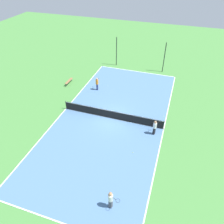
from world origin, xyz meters
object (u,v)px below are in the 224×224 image
at_px(player_far_white, 111,199).
at_px(fence_post_back_right, 164,58).
at_px(tennis_net, 112,114).
at_px(tennis_ball_left_sideline, 133,152).
at_px(tennis_ball_far_baseline, 163,116).
at_px(player_center_orange, 97,83).
at_px(bench, 69,81).
at_px(player_near_white, 155,127).
at_px(fence_post_back_left, 116,52).
at_px(tennis_ball_right_alley, 108,86).

xyz_separation_m(player_far_white, fence_post_back_right, (0.50, 23.36, 1.21)).
xyz_separation_m(tennis_net, tennis_ball_left_sideline, (3.48, -4.26, -0.52)).
bearing_deg(tennis_ball_left_sideline, player_far_white, -92.64).
bearing_deg(tennis_ball_left_sideline, tennis_ball_far_baseline, 73.15).
distance_m(tennis_ball_far_baseline, tennis_ball_left_sideline, 6.71).
height_order(player_far_white, player_center_orange, player_far_white).
xyz_separation_m(bench, tennis_ball_left_sideline, (11.69, -9.79, -0.34)).
bearing_deg(player_center_orange, bench, 75.45).
distance_m(tennis_net, fence_post_back_right, 13.99).
height_order(player_far_white, tennis_ball_left_sideline, player_far_white).
height_order(tennis_net, player_center_orange, player_center_orange).
distance_m(player_near_white, tennis_ball_far_baseline, 3.42).
bearing_deg(player_near_white, tennis_ball_far_baseline, 10.03).
height_order(tennis_net, player_near_white, player_near_white).
bearing_deg(fence_post_back_left, tennis_ball_far_baseline, -50.81).
relative_size(tennis_ball_left_sideline, fence_post_back_right, 0.01).
height_order(player_center_orange, tennis_ball_far_baseline, player_center_orange).
bearing_deg(tennis_ball_right_alley, player_near_white, -44.91).
xyz_separation_m(player_near_white, tennis_ball_far_baseline, (0.54, 3.24, -0.95)).
distance_m(tennis_net, player_near_white, 5.02).
bearing_deg(player_near_white, fence_post_back_left, 50.28).
bearing_deg(player_far_white, tennis_ball_left_sideline, 101.82).
relative_size(tennis_ball_far_baseline, fence_post_back_right, 0.01).
bearing_deg(bench, tennis_ball_right_alley, -79.10).
bearing_deg(tennis_net, player_near_white, -12.45).
distance_m(tennis_ball_far_baseline, tennis_ball_right_alley, 9.33).
relative_size(player_near_white, tennis_ball_right_alley, 25.11).
height_order(tennis_ball_far_baseline, fence_post_back_left, fence_post_back_left).
bearing_deg(player_near_white, bench, 82.76).
bearing_deg(player_near_white, tennis_net, 97.07).
relative_size(player_near_white, fence_post_back_left, 0.38).
bearing_deg(tennis_ball_far_baseline, bench, 166.13).
bearing_deg(tennis_ball_far_baseline, tennis_ball_left_sideline, -106.85).
distance_m(tennis_net, bench, 9.90).
bearing_deg(player_center_orange, tennis_ball_right_alley, -47.09).
height_order(player_center_orange, tennis_ball_left_sideline, player_center_orange).
xyz_separation_m(player_near_white, player_far_white, (-1.67, -8.90, 0.06)).
height_order(tennis_net, fence_post_back_left, fence_post_back_left).
height_order(player_far_white, fence_post_back_right, fence_post_back_right).
distance_m(bench, player_near_white, 14.68).
bearing_deg(player_far_white, tennis_ball_far_baseline, 94.14).
distance_m(player_near_white, tennis_ball_right_alley, 10.88).
relative_size(player_far_white, tennis_ball_left_sideline, 26.52).
bearing_deg(tennis_ball_far_baseline, fence_post_back_right, 98.67).
xyz_separation_m(tennis_net, fence_post_back_left, (-3.72, 13.38, 1.70)).
bearing_deg(tennis_ball_right_alley, tennis_net, -67.02).
bearing_deg(bench, player_near_white, -116.77).
relative_size(bench, player_center_orange, 1.04).
distance_m(tennis_net, tennis_ball_far_baseline, 5.87).
bearing_deg(tennis_ball_left_sideline, player_center_orange, 127.64).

